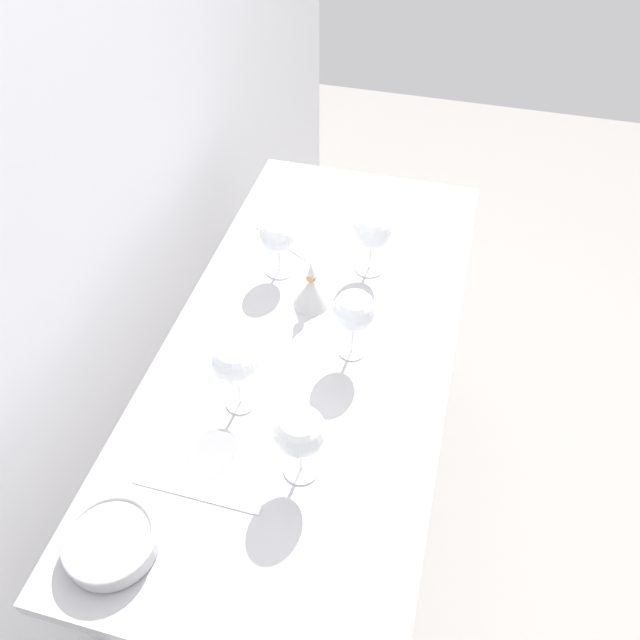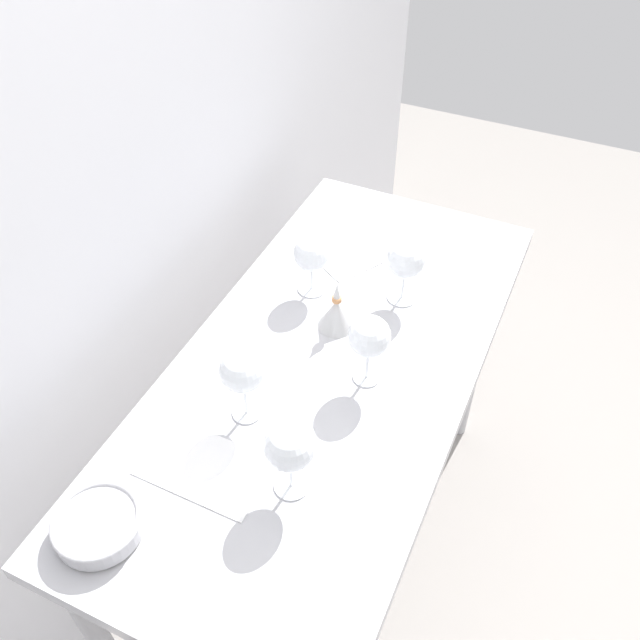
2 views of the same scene
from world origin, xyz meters
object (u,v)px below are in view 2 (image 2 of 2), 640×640
object	(u,v)px
wine_glass_near_center	(369,338)
decanter_funnel	(336,313)
wine_glass_far_left	(242,372)
wine_glass_far_right	(311,255)
wine_glass_near_right	(406,260)
tasting_sheet_lower	(205,467)
wine_glass_near_left	(290,447)
tasting_bowl	(98,525)
tasting_sheet_upper	(339,253)

from	to	relation	value
wine_glass_near_center	decanter_funnel	xyz separation A→B (m)	(0.13, 0.13, -0.09)
wine_glass_far_left	wine_glass_far_right	world-z (taller)	wine_glass_far_left
wine_glass_near_right	wine_glass_far_left	world-z (taller)	wine_glass_far_left
decanter_funnel	wine_glass_far_right	bearing A→B (deg)	49.16
wine_glass_near_center	tasting_sheet_lower	world-z (taller)	wine_glass_near_center
wine_glass_far_left	wine_glass_near_center	bearing A→B (deg)	-44.36
wine_glass_near_right	wine_glass_near_left	bearing A→B (deg)	178.97
wine_glass_far_left	tasting_sheet_lower	size ratio (longest dim) A/B	0.71
wine_glass_near_right	decanter_funnel	bearing A→B (deg)	145.26
wine_glass_near_center	tasting_bowl	size ratio (longest dim) A/B	1.09
decanter_funnel	wine_glass_near_center	bearing A→B (deg)	-134.17
wine_glass_near_right	tasting_sheet_upper	distance (m)	0.27
wine_glass_far_left	wine_glass_near_right	bearing A→B (deg)	-20.07
tasting_sheet_lower	tasting_bowl	distance (m)	0.23
wine_glass_far_right	tasting_bowl	size ratio (longest dim) A/B	0.97
wine_glass_far_left	decanter_funnel	size ratio (longest dim) A/B	1.38
tasting_sheet_lower	wine_glass_near_right	bearing A→B (deg)	-15.71
wine_glass_near_center	wine_glass_far_left	xyz separation A→B (m)	(-0.20, 0.20, 0.00)
wine_glass_near_right	tasting_sheet_upper	xyz separation A→B (m)	(0.10, 0.22, -0.12)
tasting_sheet_lower	wine_glass_far_right	bearing A→B (deg)	3.93
tasting_sheet_upper	wine_glass_far_left	bearing A→B (deg)	-145.87
wine_glass_near_left	tasting_sheet_lower	size ratio (longest dim) A/B	0.71
wine_glass_near_right	wine_glass_far_right	distance (m)	0.23
wine_glass_near_right	wine_glass_near_left	xyz separation A→B (m)	(-0.61, 0.01, 0.01)
wine_glass_near_right	decanter_funnel	xyz separation A→B (m)	(-0.16, 0.11, -0.08)
wine_glass_far_left	wine_glass_near_left	world-z (taller)	same
wine_glass_near_center	tasting_sheet_lower	distance (m)	0.43
decanter_funnel	tasting_bowl	bearing A→B (deg)	165.34
wine_glass_near_left	tasting_sheet_upper	xyz separation A→B (m)	(0.71, 0.20, -0.13)
wine_glass_near_left	wine_glass_near_center	bearing A→B (deg)	-5.17
wine_glass_near_left	tasting_sheet_upper	distance (m)	0.75
wine_glass_near_center	wine_glass_near_left	world-z (taller)	wine_glass_near_left
wine_glass_near_center	wine_glass_far_right	xyz separation A→B (m)	(0.22, 0.24, -0.02)
wine_glass_far_left	wine_glass_near_left	bearing A→B (deg)	-126.00
wine_glass_near_right	tasting_sheet_lower	size ratio (longest dim) A/B	0.68
wine_glass_far_left	wine_glass_near_left	distance (m)	0.21
tasting_sheet_lower	decanter_funnel	world-z (taller)	decanter_funnel
wine_glass_near_left	wine_glass_far_right	distance (m)	0.58
tasting_sheet_lower	tasting_bowl	bearing A→B (deg)	153.86
tasting_sheet_upper	decanter_funnel	distance (m)	0.28
wine_glass_near_center	wine_glass_near_left	bearing A→B (deg)	174.83
wine_glass_near_center	tasting_sheet_upper	size ratio (longest dim) A/B	0.89
wine_glass_far_right	wine_glass_near_left	bearing A→B (deg)	-158.79
wine_glass_near_right	tasting_sheet_lower	bearing A→B (deg)	163.65
wine_glass_near_right	tasting_bowl	distance (m)	0.90
wine_glass_far_right	wine_glass_near_center	bearing A→B (deg)	-132.68
wine_glass_far_right	decanter_funnel	xyz separation A→B (m)	(-0.10, -0.11, -0.07)
wine_glass_near_center	decanter_funnel	distance (m)	0.20
wine_glass_far_left	tasting_sheet_upper	size ratio (longest dim) A/B	0.90
wine_glass_near_center	wine_glass_far_left	world-z (taller)	wine_glass_far_left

